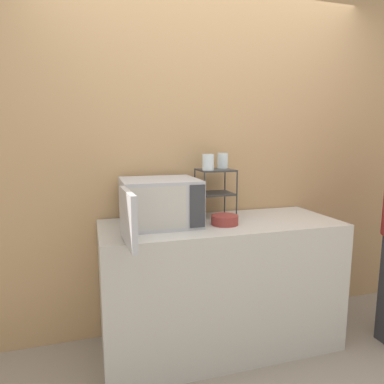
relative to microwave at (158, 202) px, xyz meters
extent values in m
plane|color=gray|center=(0.42, -0.37, -1.04)|extent=(12.00, 12.00, 0.00)
cube|color=tan|center=(0.42, 0.32, 0.26)|extent=(8.00, 0.06, 2.60)
cube|color=#B7B2A8|center=(0.42, -0.04, -0.60)|extent=(1.61, 0.64, 0.89)
cube|color=#ADADB2|center=(0.01, 0.02, 0.00)|extent=(0.49, 0.43, 0.30)
cube|color=#B7B2A8|center=(-0.04, -0.19, 0.00)|extent=(0.35, 0.01, 0.26)
cube|color=#333338|center=(0.20, -0.19, 0.00)|extent=(0.10, 0.01, 0.27)
cube|color=#ADADB2|center=(-0.24, -0.38, 0.00)|extent=(0.05, 0.38, 0.29)
cylinder|color=#333333|center=(0.31, 0.00, 0.02)|extent=(0.01, 0.01, 0.35)
cylinder|color=#333333|center=(0.55, 0.00, 0.02)|extent=(0.01, 0.01, 0.35)
cylinder|color=#333333|center=(0.31, 0.22, 0.02)|extent=(0.01, 0.01, 0.35)
cylinder|color=#333333|center=(0.55, 0.22, 0.02)|extent=(0.01, 0.01, 0.35)
cube|color=#333333|center=(0.43, 0.11, 0.02)|extent=(0.24, 0.22, 0.01)
cube|color=#333333|center=(0.43, 0.11, 0.19)|extent=(0.24, 0.22, 0.01)
cylinder|color=silver|center=(0.36, 0.05, 0.25)|extent=(0.08, 0.08, 0.11)
cylinder|color=silver|center=(0.51, 0.17, 0.25)|extent=(0.08, 0.08, 0.11)
cylinder|color=maroon|center=(0.42, -0.11, -0.15)|extent=(0.10, 0.10, 0.01)
cylinder|color=maroon|center=(0.42, -0.11, -0.12)|extent=(0.18, 0.18, 0.06)
camera|label=1|loc=(-0.42, -2.14, 0.41)|focal=32.00mm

